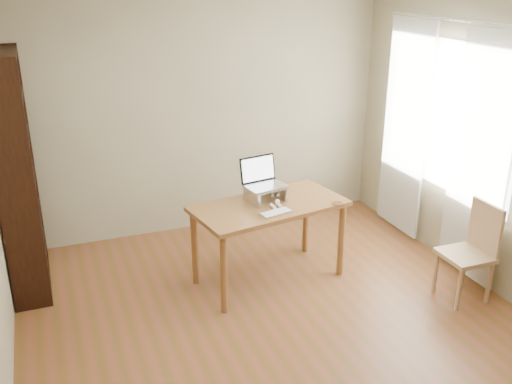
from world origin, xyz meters
The scene contains 10 objects.
room centered at (0.03, 0.01, 1.30)m, with size 4.04×4.54×2.64m.
bookshelf centered at (-1.83, 1.55, 1.05)m, with size 0.30×0.90×2.10m.
curtains centered at (1.92, 0.80, 1.17)m, with size 0.03×1.90×2.25m.
desk centered at (0.21, 0.87, 0.65)m, with size 1.45×0.90×0.75m.
laptop_stand centered at (0.21, 0.95, 0.83)m, with size 0.32×0.25×0.13m.
laptop centered at (0.21, 1.02, 0.94)m, with size 0.39×0.35×0.25m.
keyboard centered at (0.18, 0.65, 0.76)m, with size 0.30×0.18×0.02m.
coaster centered at (0.78, 0.66, 0.75)m, with size 0.10×0.10×0.01m, color #543A1D.
cat centered at (0.23, 0.98, 0.81)m, with size 0.23×0.47×0.14m.
chair centered at (1.71, -0.04, 0.47)m, with size 0.39×0.39×0.87m.
Camera 1 is at (-1.58, -3.43, 2.69)m, focal length 40.00 mm.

